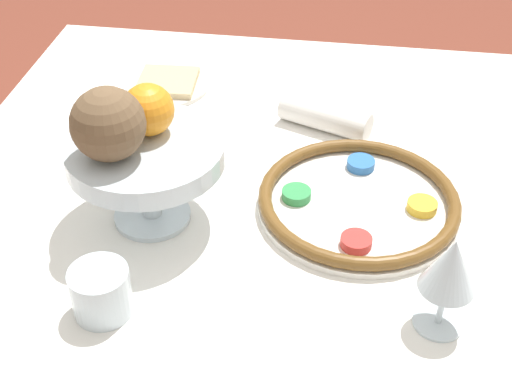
# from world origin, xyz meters

# --- Properties ---
(dining_table) EXTENTS (1.15, 0.97, 0.77)m
(dining_table) POSITION_xyz_m (0.00, 0.00, 0.38)
(dining_table) COLOR white
(dining_table) RESTS_ON ground_plane
(seder_plate) EXTENTS (0.30, 0.30, 0.03)m
(seder_plate) POSITION_xyz_m (-0.08, 0.06, 0.78)
(seder_plate) COLOR silver
(seder_plate) RESTS_ON dining_table
(wine_glass) EXTENTS (0.07, 0.07, 0.14)m
(wine_glass) POSITION_xyz_m (-0.18, 0.27, 0.86)
(wine_glass) COLOR silver
(wine_glass) RESTS_ON dining_table
(fruit_stand) EXTENTS (0.22, 0.22, 0.13)m
(fruit_stand) POSITION_xyz_m (0.22, 0.12, 0.87)
(fruit_stand) COLOR silver
(fruit_stand) RESTS_ON dining_table
(orange_fruit) EXTENTS (0.07, 0.07, 0.07)m
(orange_fruit) POSITION_xyz_m (0.22, 0.09, 0.94)
(orange_fruit) COLOR orange
(orange_fruit) RESTS_ON fruit_stand
(coconut) EXTENTS (0.10, 0.10, 0.10)m
(coconut) POSITION_xyz_m (0.25, 0.16, 0.95)
(coconut) COLOR brown
(coconut) RESTS_ON fruit_stand
(bread_plate) EXTENTS (0.15, 0.15, 0.02)m
(bread_plate) POSITION_xyz_m (0.29, -0.25, 0.78)
(bread_plate) COLOR silver
(bread_plate) RESTS_ON dining_table
(napkin_roll) EXTENTS (0.17, 0.10, 0.05)m
(napkin_roll) POSITION_xyz_m (-0.01, -0.15, 0.79)
(napkin_roll) COLOR white
(napkin_roll) RESTS_ON dining_table
(cup_near) EXTENTS (0.08, 0.08, 0.07)m
(cup_near) POSITION_xyz_m (0.23, 0.31, 0.80)
(cup_near) COLOR silver
(cup_near) RESTS_ON dining_table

